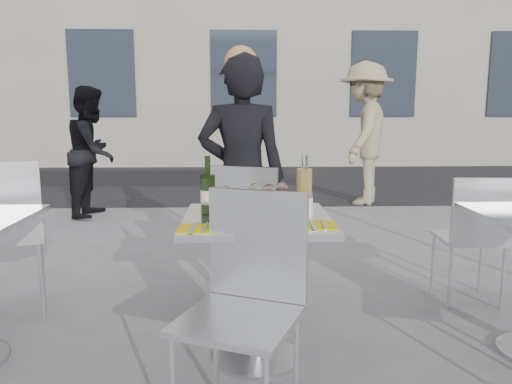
{
  "coord_description": "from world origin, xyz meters",
  "views": [
    {
      "loc": [
        -0.08,
        -2.4,
        1.28
      ],
      "look_at": [
        0.0,
        0.15,
        0.85
      ],
      "focal_mm": 35.0,
      "sensor_mm": 36.0,
      "label": 1
    }
  ],
  "objects_px": {
    "side_chair_rfar": "(475,230)",
    "sugar_shaker": "(306,205)",
    "chair_near": "(247,290)",
    "carafe": "(304,188)",
    "wineglass_white_a": "(226,195)",
    "napkin_left": "(198,228)",
    "pedestrian_b": "(364,134)",
    "pizza_far": "(281,206)",
    "pedestrian_a": "(92,152)",
    "wine_bottle": "(208,192)",
    "pizza_near": "(258,224)",
    "wineglass_white_b": "(255,192)",
    "woman_diner": "(242,177)",
    "napkin_right": "(317,224)",
    "wineglass_red_a": "(269,193)",
    "chair_far": "(249,226)",
    "side_chair_lfar": "(4,226)",
    "salad_plate": "(264,210)",
    "main_table": "(257,258)",
    "wineglass_red_b": "(282,191)"
  },
  "relations": [
    {
      "from": "sugar_shaker",
      "to": "wineglass_red_a",
      "type": "bearing_deg",
      "value": 175.73
    },
    {
      "from": "chair_far",
      "to": "wineglass_red_a",
      "type": "bearing_deg",
      "value": 118.45
    },
    {
      "from": "napkin_left",
      "to": "chair_far",
      "type": "bearing_deg",
      "value": 77.06
    },
    {
      "from": "chair_near",
      "to": "pedestrian_a",
      "type": "bearing_deg",
      "value": 136.5
    },
    {
      "from": "sugar_shaker",
      "to": "pizza_far",
      "type": "bearing_deg",
      "value": 127.51
    },
    {
      "from": "woman_diner",
      "to": "napkin_left",
      "type": "bearing_deg",
      "value": 84.58
    },
    {
      "from": "wineglass_white_b",
      "to": "carafe",
      "type": "bearing_deg",
      "value": 14.96
    },
    {
      "from": "napkin_right",
      "to": "pizza_near",
      "type": "bearing_deg",
      "value": -173.06
    },
    {
      "from": "side_chair_rfar",
      "to": "wineglass_white_b",
      "type": "bearing_deg",
      "value": 25.4
    },
    {
      "from": "salad_plate",
      "to": "wineglass_white_b",
      "type": "relative_size",
      "value": 1.4
    },
    {
      "from": "chair_far",
      "to": "woman_diner",
      "type": "distance_m",
      "value": 0.42
    },
    {
      "from": "side_chair_rfar",
      "to": "woman_diner",
      "type": "relative_size",
      "value": 0.53
    },
    {
      "from": "main_table",
      "to": "side_chair_rfar",
      "type": "relative_size",
      "value": 0.87
    },
    {
      "from": "pedestrian_b",
      "to": "sugar_shaker",
      "type": "bearing_deg",
      "value": 6.6
    },
    {
      "from": "wine_bottle",
      "to": "wineglass_red_b",
      "type": "height_order",
      "value": "wine_bottle"
    },
    {
      "from": "napkin_right",
      "to": "pedestrian_b",
      "type": "bearing_deg",
      "value": 76.94
    },
    {
      "from": "pedestrian_b",
      "to": "salad_plate",
      "type": "distance_m",
      "value": 4.5
    },
    {
      "from": "pedestrian_a",
      "to": "napkin_right",
      "type": "xyz_separation_m",
      "value": [
        2.11,
        -3.75,
        -0.02
      ]
    },
    {
      "from": "wine_bottle",
      "to": "wineglass_white_a",
      "type": "distance_m",
      "value": 0.12
    },
    {
      "from": "wineglass_white_a",
      "to": "napkin_left",
      "type": "relative_size",
      "value": 0.79
    },
    {
      "from": "pedestrian_a",
      "to": "salad_plate",
      "type": "distance_m",
      "value": 4.04
    },
    {
      "from": "side_chair_rfar",
      "to": "side_chair_lfar",
      "type": "bearing_deg",
      "value": 4.72
    },
    {
      "from": "pizza_far",
      "to": "sugar_shaker",
      "type": "height_order",
      "value": "sugar_shaker"
    },
    {
      "from": "pizza_far",
      "to": "napkin_left",
      "type": "bearing_deg",
      "value": -134.08
    },
    {
      "from": "chair_near",
      "to": "woman_diner",
      "type": "height_order",
      "value": "woman_diner"
    },
    {
      "from": "pizza_near",
      "to": "napkin_left",
      "type": "relative_size",
      "value": 1.61
    },
    {
      "from": "chair_far",
      "to": "side_chair_lfar",
      "type": "height_order",
      "value": "side_chair_lfar"
    },
    {
      "from": "sugar_shaker",
      "to": "wineglass_white_b",
      "type": "bearing_deg",
      "value": 170.03
    },
    {
      "from": "side_chair_rfar",
      "to": "pedestrian_b",
      "type": "distance_m",
      "value": 3.58
    },
    {
      "from": "chair_far",
      "to": "side_chair_rfar",
      "type": "xyz_separation_m",
      "value": [
        1.45,
        0.05,
        -0.05
      ]
    },
    {
      "from": "wineglass_white_a",
      "to": "wineglass_white_b",
      "type": "distance_m",
      "value": 0.16
    },
    {
      "from": "sugar_shaker",
      "to": "wineglass_white_a",
      "type": "relative_size",
      "value": 0.68
    },
    {
      "from": "main_table",
      "to": "wineglass_red_b",
      "type": "distance_m",
      "value": 0.37
    },
    {
      "from": "chair_near",
      "to": "carafe",
      "type": "height_order",
      "value": "carafe"
    },
    {
      "from": "side_chair_lfar",
      "to": "napkin_left",
      "type": "height_order",
      "value": "side_chair_lfar"
    },
    {
      "from": "pizza_near",
      "to": "wineglass_red_a",
      "type": "height_order",
      "value": "wineglass_red_a"
    },
    {
      "from": "wineglass_white_b",
      "to": "side_chair_rfar",
      "type": "bearing_deg",
      "value": 22.45
    },
    {
      "from": "chair_near",
      "to": "side_chair_rfar",
      "type": "distance_m",
      "value": 1.88
    },
    {
      "from": "salad_plate",
      "to": "napkin_left",
      "type": "height_order",
      "value": "salad_plate"
    },
    {
      "from": "side_chair_rfar",
      "to": "pedestrian_b",
      "type": "relative_size",
      "value": 0.46
    },
    {
      "from": "chair_near",
      "to": "wineglass_white_b",
      "type": "height_order",
      "value": "chair_near"
    },
    {
      "from": "wineglass_white_a",
      "to": "pizza_far",
      "type": "bearing_deg",
      "value": 33.04
    },
    {
      "from": "side_chair_rfar",
      "to": "pedestrian_b",
      "type": "bearing_deg",
      "value": -89.44
    },
    {
      "from": "side_chair_rfar",
      "to": "sugar_shaker",
      "type": "bearing_deg",
      "value": 31.41
    },
    {
      "from": "wineglass_white_b",
      "to": "wineglass_red_a",
      "type": "relative_size",
      "value": 1.0
    },
    {
      "from": "wine_bottle",
      "to": "napkin_left",
      "type": "relative_size",
      "value": 1.47
    },
    {
      "from": "pedestrian_a",
      "to": "pizza_far",
      "type": "bearing_deg",
      "value": -146.28
    },
    {
      "from": "wineglass_red_a",
      "to": "salad_plate",
      "type": "bearing_deg",
      "value": -115.44
    },
    {
      "from": "woman_diner",
      "to": "wineglass_white_a",
      "type": "distance_m",
      "value": 0.95
    },
    {
      "from": "pedestrian_a",
      "to": "wineglass_red_b",
      "type": "distance_m",
      "value": 3.97
    }
  ]
}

